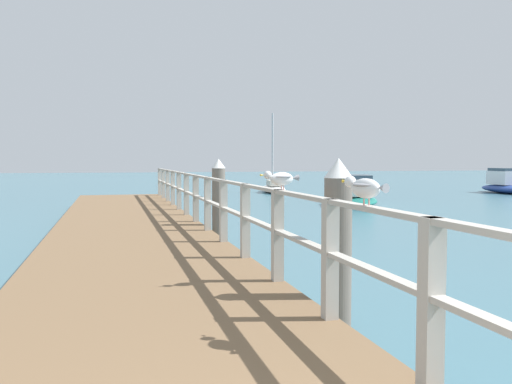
{
  "coord_description": "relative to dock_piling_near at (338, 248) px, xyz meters",
  "views": [
    {
      "loc": [
        -0.38,
        -0.52,
        1.82
      ],
      "look_at": [
        2.67,
        11.17,
        1.11
      ],
      "focal_mm": 39.16,
      "sensor_mm": 36.0,
      "label": 1
    }
  ],
  "objects": [
    {
      "name": "pier_railing",
      "position": [
        -0.38,
        6.35,
        0.15
      ],
      "size": [
        0.12,
        20.55,
        1.05
      ],
      "color": "#B2ADA3",
      "rests_on": "pier_deck"
    },
    {
      "name": "dock_piling_far",
      "position": [
        0.0,
        6.41,
        0.0
      ],
      "size": [
        0.29,
        0.29,
        1.83
      ],
      "color": "#6B6056",
      "rests_on": "ground_plane"
    },
    {
      "name": "pier_deck",
      "position": [
        -1.83,
        6.35,
        -0.71
      ],
      "size": [
        3.06,
        22.03,
        0.43
      ],
      "primitive_type": "cube",
      "color": "brown",
      "rests_on": "ground_plane"
    },
    {
      "name": "seagull_foreground",
      "position": [
        -0.38,
        -1.4,
        0.69
      ],
      "size": [
        0.23,
        0.47,
        0.21
      ],
      "rotation": [
        0.0,
        0.0,
        0.29
      ],
      "color": "white",
      "rests_on": "pier_railing"
    },
    {
      "name": "boat_1",
      "position": [
        7.35,
        15.33,
        -0.53
      ],
      "size": [
        2.98,
        5.04,
        1.21
      ],
      "rotation": [
        0.0,
        0.0,
        2.81
      ],
      "color": "#197266",
      "rests_on": "ground_plane"
    },
    {
      "name": "boat_0",
      "position": [
        18.47,
        20.45,
        -0.48
      ],
      "size": [
        2.0,
        4.65,
        1.35
      ],
      "rotation": [
        0.0,
        0.0,
        -0.11
      ],
      "color": "navy",
      "rests_on": "ground_plane"
    },
    {
      "name": "boat_3",
      "position": [
        6.45,
        24.24,
        -0.64
      ],
      "size": [
        1.83,
        4.23,
        4.36
      ],
      "rotation": [
        0.0,
        0.0,
        -0.15
      ],
      "color": "white",
      "rests_on": "ground_plane"
    },
    {
      "name": "seagull_background",
      "position": [
        -0.39,
        0.69,
        0.69
      ],
      "size": [
        0.47,
        0.22,
        0.21
      ],
      "rotation": [
        0.0,
        0.0,
        1.78
      ],
      "color": "white",
      "rests_on": "pier_railing"
    },
    {
      "name": "dock_piling_near",
      "position": [
        0.0,
        0.0,
        0.0
      ],
      "size": [
        0.29,
        0.29,
        1.83
      ],
      "color": "#6B6056",
      "rests_on": "ground_plane"
    }
  ]
}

